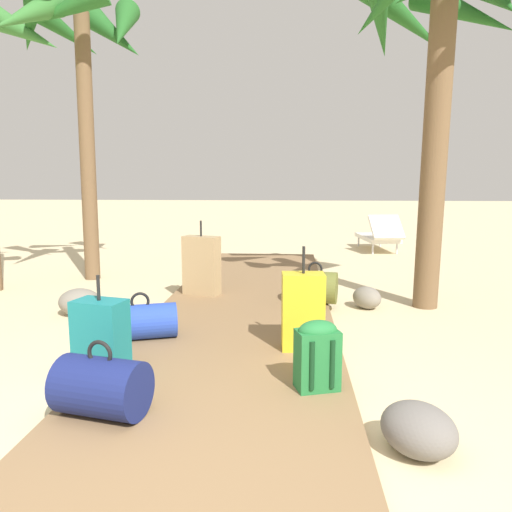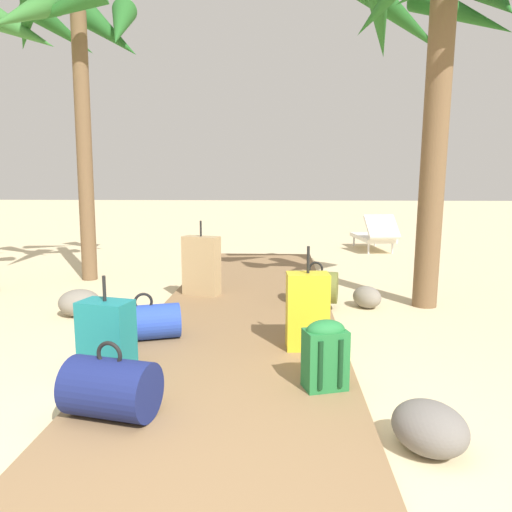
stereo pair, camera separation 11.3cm
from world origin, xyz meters
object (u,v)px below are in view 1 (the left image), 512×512
at_px(suitcase_teal, 101,337).
at_px(palm_tree_far_right, 440,26).
at_px(backpack_green, 317,353).
at_px(suitcase_tan, 202,265).
at_px(lounge_chair, 379,235).
at_px(duffel_bag_olive, 315,287).
at_px(duffel_bag_navy, 101,387).
at_px(palm_tree_near_left, 82,49).
at_px(suitcase_yellow, 303,311).
at_px(duffel_bag_blue, 141,321).

distance_m(suitcase_teal, palm_tree_far_right, 4.55).
bearing_deg(backpack_green, suitcase_tan, 115.53).
distance_m(suitcase_tan, palm_tree_far_right, 3.69).
xyz_separation_m(suitcase_teal, lounge_chair, (3.15, 6.82, -0.02)).
bearing_deg(lounge_chair, duffel_bag_olive, -108.10).
bearing_deg(duffel_bag_olive, suitcase_tan, 166.61).
xyz_separation_m(suitcase_teal, backpack_green, (1.53, -0.17, -0.02)).
xyz_separation_m(duffel_bag_navy, palm_tree_near_left, (-1.83, 4.33, 3.00)).
height_order(suitcase_yellow, duffel_bag_navy, suitcase_yellow).
bearing_deg(suitcase_tan, lounge_chair, 56.60).
bearing_deg(palm_tree_far_right, suitcase_yellow, -130.74).
height_order(suitcase_teal, suitcase_yellow, suitcase_yellow).
bearing_deg(duffel_bag_blue, duffel_bag_olive, 41.12).
bearing_deg(duffel_bag_navy, suitcase_yellow, 45.82).
bearing_deg(palm_tree_far_right, suitcase_teal, -141.69).
distance_m(suitcase_tan, palm_tree_near_left, 3.61).
bearing_deg(palm_tree_far_right, duffel_bag_olive, -173.77).
distance_m(suitcase_tan, lounge_chair, 5.23).
height_order(suitcase_teal, backpack_green, suitcase_teal).
distance_m(duffel_bag_blue, palm_tree_near_left, 4.53).
height_order(duffel_bag_olive, backpack_green, same).
distance_m(suitcase_teal, suitcase_yellow, 1.57).
distance_m(duffel_bag_blue, palm_tree_far_right, 4.27).
relative_size(suitcase_yellow, backpack_green, 1.81).
xyz_separation_m(suitcase_tan, backpack_green, (1.25, -2.62, -0.11)).
distance_m(duffel_bag_blue, duffel_bag_olive, 2.09).
bearing_deg(suitcase_tan, suitcase_yellow, -57.54).
height_order(suitcase_tan, palm_tree_near_left, palm_tree_near_left).
bearing_deg(suitcase_yellow, lounge_chair, 74.66).
bearing_deg(duffel_bag_blue, backpack_green, -32.13).
distance_m(suitcase_teal, duffel_bag_blue, 0.77).
relative_size(duffel_bag_navy, palm_tree_near_left, 0.14).
bearing_deg(palm_tree_near_left, suitcase_yellow, -45.53).
xyz_separation_m(suitcase_yellow, palm_tree_near_left, (-3.04, 3.09, 2.86)).
distance_m(backpack_green, palm_tree_far_right, 3.90).
bearing_deg(lounge_chair, duffel_bag_navy, -111.32).
height_order(duffel_bag_blue, lounge_chair, lounge_chair).
height_order(suitcase_tan, duffel_bag_navy, suitcase_tan).
relative_size(backpack_green, palm_tree_far_right, 0.12).
distance_m(suitcase_teal, backpack_green, 1.54).
bearing_deg(suitcase_tan, duffel_bag_blue, -97.63).
bearing_deg(suitcase_teal, duffel_bag_navy, -68.45).
xyz_separation_m(duffel_bag_blue, palm_tree_near_left, (-1.64, 2.94, 3.03)).
xyz_separation_m(palm_tree_near_left, palm_tree_far_right, (4.47, -1.43, -0.22)).
height_order(palm_tree_near_left, palm_tree_far_right, palm_tree_near_left).
xyz_separation_m(suitcase_yellow, duffel_bag_navy, (-1.20, -1.24, -0.14)).
distance_m(suitcase_yellow, duffel_bag_blue, 1.42).
bearing_deg(lounge_chair, suitcase_yellow, -105.34).
bearing_deg(duffel_bag_navy, palm_tree_far_right, 47.75).
bearing_deg(duffel_bag_blue, palm_tree_far_right, 28.08).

